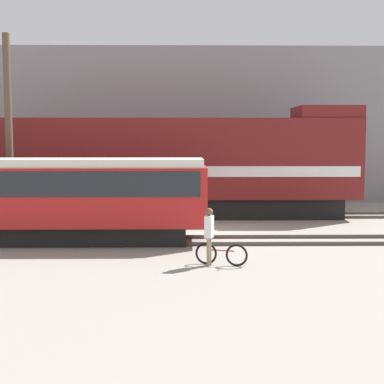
% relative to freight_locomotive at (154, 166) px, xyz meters
% --- Properties ---
extents(ground_plane, '(120.00, 120.00, 0.00)m').
position_rel_freight_locomotive_xyz_m(ground_plane, '(2.10, -4.93, -2.55)').
color(ground_plane, gray).
extents(track_near, '(60.00, 1.51, 0.14)m').
position_rel_freight_locomotive_xyz_m(track_near, '(2.10, -6.68, -2.48)').
color(track_near, '#47423D').
rests_on(track_near, ground).
extents(track_far, '(60.00, 1.51, 0.14)m').
position_rel_freight_locomotive_xyz_m(track_far, '(2.10, -0.00, -2.48)').
color(track_far, '#47423D').
rests_on(track_far, ground).
extents(building_backdrop, '(39.86, 6.00, 9.45)m').
position_rel_freight_locomotive_xyz_m(building_backdrop, '(2.10, 9.02, 2.18)').
color(building_backdrop, gray).
rests_on(building_backdrop, ground).
extents(freight_locomotive, '(20.32, 3.04, 5.46)m').
position_rel_freight_locomotive_xyz_m(freight_locomotive, '(0.00, 0.00, 0.00)').
color(freight_locomotive, black).
rests_on(freight_locomotive, ground).
extents(streetcar, '(12.74, 2.54, 3.14)m').
position_rel_freight_locomotive_xyz_m(streetcar, '(-4.03, -6.68, -0.75)').
color(streetcar, black).
rests_on(streetcar, ground).
extents(bicycle, '(1.60, 0.61, 0.75)m').
position_rel_freight_locomotive_xyz_m(bicycle, '(2.66, -10.43, -2.20)').
color(bicycle, black).
rests_on(bicycle, ground).
extents(person, '(0.31, 0.41, 1.78)m').
position_rel_freight_locomotive_xyz_m(person, '(2.28, -10.47, -1.46)').
color(person, '#8C7A5B').
rests_on(person, ground).
extents(utility_pole_right, '(0.31, 0.31, 8.33)m').
position_rel_freight_locomotive_xyz_m(utility_pole_right, '(-6.02, -3.34, 1.62)').
color(utility_pole_right, '#4C3D2D').
rests_on(utility_pole_right, ground).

